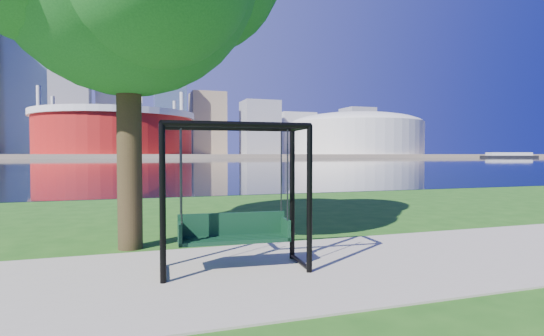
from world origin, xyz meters
name	(u,v)px	position (x,y,z in m)	size (l,w,h in m)	color
ground	(265,264)	(0.00, 0.00, 0.00)	(900.00, 900.00, 0.00)	#1E5114
path	(274,271)	(0.00, -0.50, 0.01)	(120.00, 4.00, 0.03)	#9E937F
river	(140,162)	(0.00, 102.00, 0.01)	(900.00, 180.00, 0.02)	black
far_bank	(134,156)	(0.00, 306.00, 1.00)	(900.00, 228.00, 2.00)	#937F60
stadium	(115,131)	(-10.00, 235.00, 14.23)	(83.00, 83.00, 32.00)	maroon
arena	(356,133)	(135.00, 235.00, 15.87)	(84.00, 84.00, 26.56)	beige
skyline	(128,108)	(-4.27, 319.39, 35.89)	(392.00, 66.00, 96.50)	gray
swing	(234,200)	(-0.60, -0.25, 1.15)	(2.39, 1.16, 2.38)	black
barge	(509,155)	(204.02, 181.05, 1.37)	(31.25, 15.72, 3.02)	black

